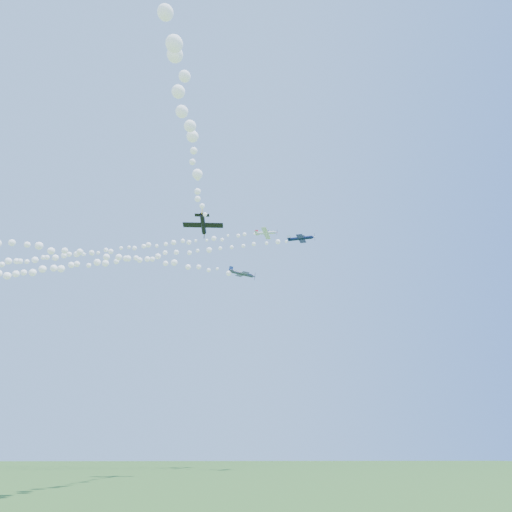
{
  "coord_description": "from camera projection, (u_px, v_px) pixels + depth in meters",
  "views": [
    {
      "loc": [
        -5.3,
        -96.15,
        3.05
      ],
      "look_at": [
        0.8,
        -8.03,
        44.01
      ],
      "focal_mm": 30.0,
      "sensor_mm": 36.0,
      "label": 1
    }
  ],
  "objects": [
    {
      "name": "smoke_trail_navy",
      "position": [
        121.0,
        260.0,
        105.61
      ],
      "size": [
        81.46,
        29.21,
        2.56
      ],
      "primitive_type": null,
      "color": "white"
    },
    {
      "name": "plane_white",
      "position": [
        266.0,
        233.0,
        110.76
      ],
      "size": [
        6.12,
        6.5,
        2.2
      ],
      "rotation": [
        -0.03,
        0.06,
        -0.3
      ],
      "color": "white"
    },
    {
      "name": "plane_navy",
      "position": [
        301.0,
        238.0,
        95.3
      ],
      "size": [
        6.38,
        6.66,
        2.01
      ],
      "rotation": [
        0.18,
        0.01,
        -0.33
      ],
      "color": "#0E173E"
    },
    {
      "name": "plane_black",
      "position": [
        203.0,
        224.0,
        67.79
      ],
      "size": [
        6.38,
        6.08,
        2.34
      ],
      "rotation": [
        -0.0,
        0.09,
        1.54
      ],
      "color": "black"
    },
    {
      "name": "smoke_trail_grey",
      "position": [
        53.0,
        249.0,
        93.23
      ],
      "size": [
        79.71,
        25.43,
        3.23
      ],
      "primitive_type": null,
      "color": "white"
    },
    {
      "name": "plane_grey",
      "position": [
        242.0,
        274.0,
        107.22
      ],
      "size": [
        7.11,
        7.5,
        2.77
      ],
      "rotation": [
        0.23,
        0.09,
        0.29
      ],
      "color": "#3A4054"
    },
    {
      "name": "ground",
      "position": [
        249.0,
        471.0,
        86.07
      ],
      "size": [
        260.0,
        260.0,
        0.0
      ],
      "primitive_type": "plane",
      "color": "#274F1D",
      "rests_on": "ground"
    },
    {
      "name": "smoke_trail_white",
      "position": [
        109.0,
        251.0,
        119.86
      ],
      "size": [
        82.82,
        26.86,
        2.68
      ],
      "primitive_type": null,
      "color": "white"
    }
  ]
}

